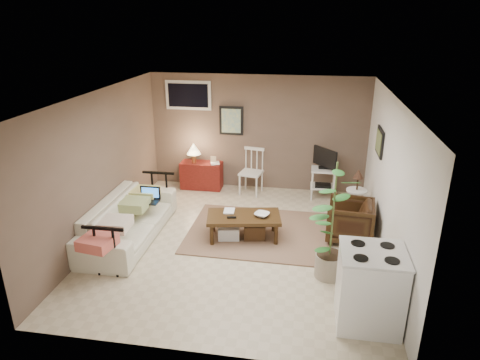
% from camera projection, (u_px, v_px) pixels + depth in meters
% --- Properties ---
extents(floor, '(5.00, 5.00, 0.00)m').
position_uv_depth(floor, '(238.00, 242.00, 7.02)').
color(floor, '#C1B293').
rests_on(floor, ground).
extents(art_back, '(0.50, 0.03, 0.60)m').
position_uv_depth(art_back, '(231.00, 121.00, 8.86)').
color(art_back, black).
extents(art_right, '(0.03, 0.60, 0.45)m').
position_uv_depth(art_right, '(380.00, 142.00, 7.10)').
color(art_right, black).
extents(window, '(0.96, 0.03, 0.60)m').
position_uv_depth(window, '(188.00, 95.00, 8.82)').
color(window, silver).
extents(rug, '(2.39, 1.92, 0.02)m').
position_uv_depth(rug, '(258.00, 232.00, 7.33)').
color(rug, brown).
rests_on(rug, floor).
extents(coffee_table, '(1.28, 0.81, 0.45)m').
position_uv_depth(coffee_table, '(243.00, 225.00, 7.05)').
color(coffee_table, '#3A2710').
rests_on(coffee_table, floor).
extents(sofa, '(0.67, 2.31, 0.90)m').
position_uv_depth(sofa, '(128.00, 213.00, 7.02)').
color(sofa, '#EDE8CD').
rests_on(sofa, floor).
extents(sofa_pillows, '(0.44, 2.20, 0.16)m').
position_uv_depth(sofa_pillows, '(124.00, 214.00, 6.73)').
color(sofa_pillows, beige).
rests_on(sofa_pillows, sofa).
extents(sofa_end_rails, '(0.62, 2.31, 0.78)m').
position_uv_depth(sofa_end_rails, '(136.00, 217.00, 7.02)').
color(sofa_end_rails, black).
rests_on(sofa_end_rails, floor).
extents(laptop, '(0.36, 0.26, 0.24)m').
position_uv_depth(laptop, '(149.00, 197.00, 7.30)').
color(laptop, black).
rests_on(laptop, sofa).
extents(red_console, '(0.87, 0.39, 1.00)m').
position_uv_depth(red_console, '(201.00, 173.00, 9.14)').
color(red_console, maroon).
rests_on(red_console, floor).
extents(spindle_chair, '(0.50, 0.50, 0.95)m').
position_uv_depth(spindle_chair, '(251.00, 173.00, 8.85)').
color(spindle_chair, silver).
rests_on(spindle_chair, floor).
extents(tv_stand, '(0.49, 0.50, 1.05)m').
position_uv_depth(tv_stand, '(324.00, 172.00, 8.55)').
color(tv_stand, silver).
rests_on(tv_stand, floor).
extents(side_table, '(0.36, 0.36, 0.98)m').
position_uv_depth(side_table, '(357.00, 189.00, 7.59)').
color(side_table, silver).
rests_on(side_table, floor).
extents(armchair, '(0.75, 0.79, 0.75)m').
position_uv_depth(armchair, '(350.00, 219.00, 6.99)').
color(armchair, black).
rests_on(armchair, floor).
extents(potted_plant, '(0.44, 0.44, 1.74)m').
position_uv_depth(potted_plant, '(333.00, 217.00, 5.78)').
color(potted_plant, gray).
rests_on(potted_plant, floor).
extents(stove, '(0.75, 0.70, 0.98)m').
position_uv_depth(stove, '(370.00, 288.00, 5.02)').
color(stove, white).
rests_on(stove, floor).
extents(bowl, '(0.24, 0.13, 0.23)m').
position_uv_depth(bowl, '(262.00, 210.00, 6.92)').
color(bowl, '#3A2710').
rests_on(bowl, coffee_table).
extents(book_table, '(0.18, 0.03, 0.24)m').
position_uv_depth(book_table, '(224.00, 205.00, 7.09)').
color(book_table, '#3A2710').
rests_on(book_table, coffee_table).
extents(book_console, '(0.18, 0.07, 0.24)m').
position_uv_depth(book_console, '(211.00, 158.00, 8.93)').
color(book_console, '#3A2710').
rests_on(book_console, red_console).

